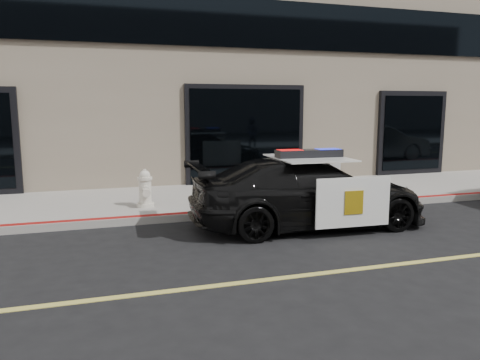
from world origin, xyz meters
name	(u,v)px	position (x,y,z in m)	size (l,w,h in m)	color
ground	(450,258)	(0.00, 0.00, 0.00)	(120.00, 120.00, 0.00)	black
sidewalk_n	(303,193)	(0.00, 5.25, 0.07)	(60.00, 3.50, 0.15)	gray
police_car	(308,192)	(-1.23, 2.41, 0.67)	(2.28, 4.68, 1.49)	black
fire_hydrant	(145,189)	(-4.08, 4.42, 0.53)	(0.37, 0.51, 0.81)	silver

